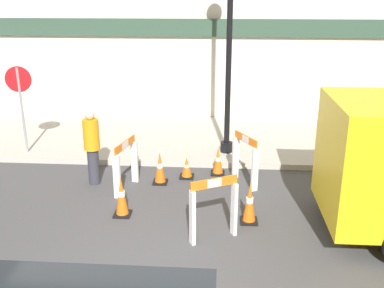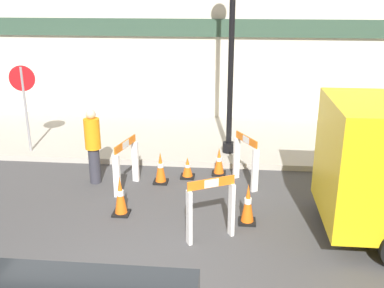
# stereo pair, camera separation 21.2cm
# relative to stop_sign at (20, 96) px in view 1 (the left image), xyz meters

# --- Properties ---
(sidewalk_slab) EXTENTS (18.00, 3.84, 0.13)m
(sidewalk_slab) POSITION_rel_stop_sign_xyz_m (3.74, 1.52, -1.46)
(sidewalk_slab) COLOR #ADA89E
(sidewalk_slab) RESTS_ON ground_plane
(storefront_facade) EXTENTS (18.00, 0.22, 5.50)m
(storefront_facade) POSITION_rel_stop_sign_xyz_m (3.74, 3.51, 1.23)
(storefront_facade) COLOR beige
(storefront_facade) RESTS_ON ground_plane
(stop_sign) EXTENTS (0.60, 0.11, 2.07)m
(stop_sign) POSITION_rel_stop_sign_xyz_m (0.00, 0.00, 0.00)
(stop_sign) COLOR gray
(stop_sign) RESTS_ON sidewalk_slab
(barricade_0) EXTENTS (0.77, 0.49, 1.07)m
(barricade_0) POSITION_rel_stop_sign_xyz_m (4.59, -3.45, -0.95)
(barricade_0) COLOR white
(barricade_0) RESTS_ON ground_plane
(barricade_1) EXTENTS (0.51, 0.77, 1.06)m
(barricade_1) POSITION_rel_stop_sign_xyz_m (5.18, -1.22, -0.95)
(barricade_1) COLOR white
(barricade_1) RESTS_ON ground_plane
(barricade_2) EXTENTS (0.33, 0.89, 1.04)m
(barricade_2) POSITION_rel_stop_sign_xyz_m (2.79, -1.67, -0.96)
(barricade_2) COLOR white
(barricade_2) RESTS_ON ground_plane
(traffic_cone_0) EXTENTS (0.30, 0.30, 0.69)m
(traffic_cone_0) POSITION_rel_stop_sign_xyz_m (3.42, -1.30, -1.19)
(traffic_cone_0) COLOR black
(traffic_cone_0) RESTS_ON ground_plane
(traffic_cone_1) EXTENTS (0.30, 0.30, 0.74)m
(traffic_cone_1) POSITION_rel_stop_sign_xyz_m (5.20, -2.85, -1.17)
(traffic_cone_1) COLOR black
(traffic_cone_1) RESTS_ON ground_plane
(traffic_cone_2) EXTENTS (0.30, 0.30, 0.61)m
(traffic_cone_2) POSITION_rel_stop_sign_xyz_m (4.62, -0.74, -1.23)
(traffic_cone_2) COLOR black
(traffic_cone_2) RESTS_ON ground_plane
(traffic_cone_3) EXTENTS (0.30, 0.30, 0.74)m
(traffic_cone_3) POSITION_rel_stop_sign_xyz_m (2.93, -2.76, -1.17)
(traffic_cone_3) COLOR black
(traffic_cone_3) RESTS_ON ground_plane
(traffic_cone_4) EXTENTS (0.30, 0.30, 0.46)m
(traffic_cone_4) POSITION_rel_stop_sign_xyz_m (3.95, -0.97, -1.31)
(traffic_cone_4) COLOR black
(traffic_cone_4) RESTS_ON ground_plane
(person_worker) EXTENTS (0.41, 0.41, 1.59)m
(person_worker) POSITION_rel_stop_sign_xyz_m (2.05, -1.41, -0.67)
(person_worker) COLOR #33333D
(person_worker) RESTS_ON ground_plane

